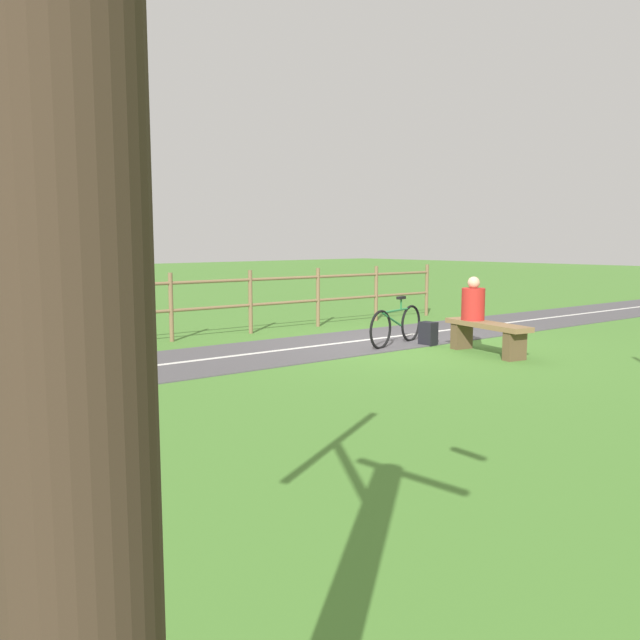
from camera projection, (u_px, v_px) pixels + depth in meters
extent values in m
plane|color=#477A2D|center=(406.00, 345.00, 11.33)|extent=(80.00, 80.00, 0.00)
cube|color=#4C494C|center=(170.00, 364.00, 9.48)|extent=(5.32, 36.06, 0.02)
cube|color=silver|center=(170.00, 364.00, 9.48)|extent=(2.81, 31.89, 0.00)
cube|color=brown|center=(487.00, 325.00, 10.32)|extent=(1.66, 0.76, 0.08)
cube|color=brown|center=(515.00, 346.00, 9.82)|extent=(0.24, 0.38, 0.43)
cube|color=brown|center=(462.00, 336.00, 10.88)|extent=(0.24, 0.38, 0.43)
cylinder|color=#B2231E|center=(473.00, 304.00, 10.58)|extent=(0.46, 0.46, 0.52)
sphere|color=tan|center=(474.00, 283.00, 10.54)|extent=(0.20, 0.20, 0.20)
torus|color=black|center=(381.00, 330.00, 10.80)|extent=(0.18, 0.66, 0.66)
torus|color=black|center=(411.00, 323.00, 11.63)|extent=(0.18, 0.66, 0.66)
cylinder|color=#237038|center=(397.00, 310.00, 11.18)|extent=(0.21, 0.87, 0.04)
cylinder|color=#237038|center=(392.00, 319.00, 11.07)|extent=(0.16, 0.63, 0.31)
cylinder|color=#237038|center=(401.00, 304.00, 11.29)|extent=(0.03, 0.03, 0.20)
cube|color=black|center=(401.00, 298.00, 11.28)|extent=(0.12, 0.21, 0.05)
cube|color=black|center=(428.00, 334.00, 11.25)|extent=(0.28, 0.22, 0.41)
cube|color=black|center=(433.00, 336.00, 11.34)|extent=(0.19, 0.04, 0.18)
cylinder|color=brown|center=(427.00, 290.00, 15.68)|extent=(0.08, 0.08, 1.24)
cylinder|color=brown|center=(376.00, 293.00, 14.66)|extent=(0.08, 0.08, 1.24)
cylinder|color=brown|center=(318.00, 297.00, 13.64)|extent=(0.08, 0.08, 1.24)
cylinder|color=brown|center=(250.00, 302.00, 12.62)|extent=(0.08, 0.08, 1.24)
cylinder|color=brown|center=(171.00, 307.00, 11.60)|extent=(0.08, 0.08, 1.24)
cylinder|color=brown|center=(76.00, 314.00, 10.59)|extent=(0.08, 0.08, 1.24)
cylinder|color=brown|center=(285.00, 278.00, 13.08)|extent=(0.63, 8.32, 0.06)
cylinder|color=brown|center=(286.00, 303.00, 13.14)|extent=(0.63, 8.32, 0.06)
cylinder|color=#38281E|center=(72.00, 431.00, 0.87)|extent=(0.23, 0.23, 3.10)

